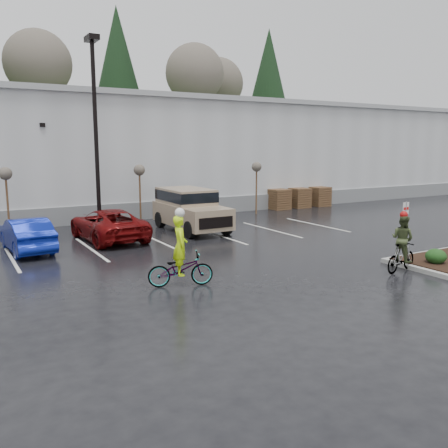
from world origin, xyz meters
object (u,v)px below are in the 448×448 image
sapling_east (257,170)px  pallet_stack_a (279,199)px  cyclist_olive (402,249)px  cyclist_hivis (180,262)px  suv_tan (191,210)px  car_blue (27,235)px  pallet_stack_b (299,198)px  sapling_mid (139,173)px  lamppost (95,114)px  car_red (108,224)px  pallet_stack_c (320,196)px  sapling_west (6,177)px  fire_lane_sign (405,223)px

sapling_east → pallet_stack_a: (2.50, 1.00, -2.05)m
sapling_east → cyclist_olive: bearing=-104.1°
cyclist_olive → cyclist_hivis: bearing=62.3°
suv_tan → car_blue: bearing=-173.4°
car_blue → suv_tan: size_ratio=0.81×
pallet_stack_b → cyclist_hivis: cyclist_hivis is taller
sapling_mid → pallet_stack_a: sapling_mid is taller
lamppost → car_red: bearing=-97.0°
car_red → pallet_stack_c: bearing=-168.1°
sapling_west → pallet_stack_a: size_ratio=2.37×
sapling_west → sapling_east: 14.00m
sapling_east → suv_tan: (-6.03, -3.19, -1.70)m
fire_lane_sign → cyclist_hivis: cyclist_hivis is taller
lamppost → sapling_east: (10.00, 1.00, -2.96)m
pallet_stack_b → suv_tan: suv_tan is taller
pallet_stack_c → car_blue: (-19.79, -5.08, 0.00)m
pallet_stack_a → cyclist_hivis: 18.04m
fire_lane_sign → sapling_west: bearing=132.7°
pallet_stack_c → car_red: size_ratio=0.27×
lamppost → cyclist_hivis: lamppost is taller
sapling_west → lamppost: bearing=-14.0°
fire_lane_sign → suv_tan: (-3.83, 9.61, -0.38)m
sapling_mid → pallet_stack_a: (10.00, 1.00, -2.05)m
fire_lane_sign → cyclist_olive: 1.68m
sapling_west → sapling_east: size_ratio=1.00×
cyclist_hivis → pallet_stack_b: bearing=-31.9°
fire_lane_sign → cyclist_olive: size_ratio=1.07×
suv_tan → lamppost: bearing=151.1°
sapling_west → fire_lane_sign: sapling_west is taller
sapling_east → suv_tan: sapling_east is taller
lamppost → cyclist_hivis: (-0.50, -10.50, -4.95)m
pallet_stack_b → cyclist_hivis: (-14.70, -12.50, 0.06)m
sapling_mid → pallet_stack_a: size_ratio=2.37×
sapling_east → pallet_stack_a: bearing=21.8°
pallet_stack_a → car_blue: bearing=-162.7°
sapling_west → pallet_stack_a: bearing=3.5°
sapling_mid → car_red: sapling_mid is taller
lamppost → cyclist_hivis: size_ratio=3.89×
pallet_stack_b → car_red: size_ratio=0.27×
pallet_stack_c → cyclist_olive: 17.50m
car_blue → cyclist_olive: (10.35, -9.65, 0.09)m
sapling_mid → car_red: bearing=-129.2°
sapling_east → car_red: bearing=-161.6°
sapling_west → pallet_stack_b: sapling_west is taller
sapling_east → suv_tan: 7.03m
pallet_stack_a → lamppost: bearing=-170.9°
fire_lane_sign → lamppost: bearing=123.5°
pallet_stack_a → car_blue: 17.06m
sapling_west → pallet_stack_c: bearing=2.9°
fire_lane_sign → sapling_east: bearing=80.2°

